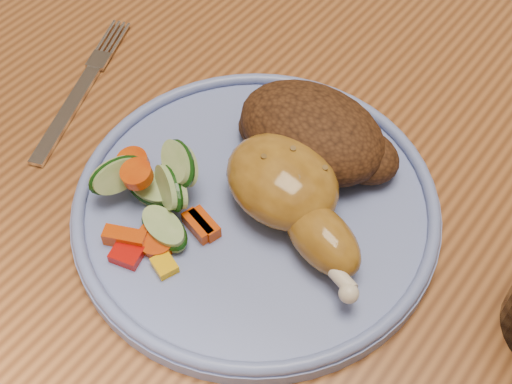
{
  "coord_description": "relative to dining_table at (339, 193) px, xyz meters",
  "views": [
    {
      "loc": [
        0.18,
        -0.37,
        1.2
      ],
      "look_at": [
        -0.01,
        -0.11,
        0.78
      ],
      "focal_mm": 50.0,
      "sensor_mm": 36.0,
      "label": 1
    }
  ],
  "objects": [
    {
      "name": "chicken_leg",
      "position": [
        0.01,
        -0.1,
        0.12
      ],
      "size": [
        0.15,
        0.1,
        0.05
      ],
      "color": "#9E6A21",
      "rests_on": "plate"
    },
    {
      "name": "plate",
      "position": [
        -0.01,
        -0.11,
        0.09
      ],
      "size": [
        0.28,
        0.28,
        0.01
      ],
      "primitive_type": "cylinder",
      "color": "#6575B6",
      "rests_on": "dining_table"
    },
    {
      "name": "fork",
      "position": [
        -0.21,
        -0.11,
        0.09
      ],
      "size": [
        0.07,
        0.16,
        0.0
      ],
      "color": "silver",
      "rests_on": "dining_table"
    },
    {
      "name": "rice_pilaf",
      "position": [
        -0.01,
        -0.04,
        0.12
      ],
      "size": [
        0.13,
        0.09,
        0.05
      ],
      "color": "#412210",
      "rests_on": "plate"
    },
    {
      "name": "plate_rim",
      "position": [
        -0.01,
        -0.11,
        0.1
      ],
      "size": [
        0.28,
        0.28,
        0.01
      ],
      "primitive_type": "torus",
      "color": "#6575B6",
      "rests_on": "plate"
    },
    {
      "name": "dining_table",
      "position": [
        0.0,
        0.0,
        0.0
      ],
      "size": [
        0.9,
        1.4,
        0.75
      ],
      "color": "brown",
      "rests_on": "ground"
    },
    {
      "name": "vegetable_pile",
      "position": [
        -0.07,
        -0.16,
        0.11
      ],
      "size": [
        0.11,
        0.11,
        0.05
      ],
      "color": "#A50A05",
      "rests_on": "plate"
    }
  ]
}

